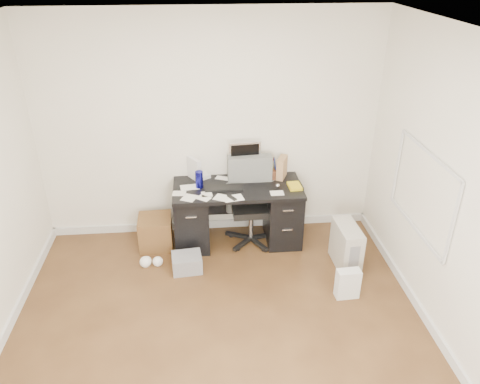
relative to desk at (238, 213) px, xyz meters
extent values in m
plane|color=#412814|center=(-0.30, -1.65, -0.40)|extent=(4.00, 4.00, 0.00)
cube|color=beige|center=(-0.30, 0.35, 0.95)|extent=(4.00, 0.02, 2.70)
cube|color=beige|center=(1.70, -1.65, 0.95)|extent=(0.02, 4.00, 2.70)
cube|color=white|center=(-0.30, -1.65, 2.30)|extent=(4.00, 4.00, 0.02)
cube|color=silver|center=(-0.30, 0.33, -0.35)|extent=(4.00, 0.03, 0.10)
cube|color=silver|center=(1.69, -1.65, -0.35)|extent=(0.03, 4.00, 0.10)
cube|color=black|center=(0.00, 0.00, 0.33)|extent=(1.50, 0.70, 0.04)
cube|color=black|center=(-0.55, 0.00, -0.04)|extent=(0.40, 0.60, 0.71)
cube|color=black|center=(0.55, 0.00, -0.04)|extent=(0.40, 0.60, 0.71)
cube|color=black|center=(0.00, 0.33, 0.06)|extent=(0.70, 0.03, 0.51)
cube|color=black|center=(-0.17, -0.04, 0.36)|extent=(0.44, 0.15, 0.02)
sphere|color=silver|center=(0.46, -0.07, 0.38)|extent=(0.07, 0.07, 0.05)
cylinder|color=navy|center=(-0.44, 0.02, 0.45)|extent=(0.10, 0.10, 0.20)
cube|color=silver|center=(-0.50, 0.25, 0.49)|extent=(0.22, 0.25, 0.27)
cube|color=#A47E4F|center=(0.55, 0.20, 0.48)|extent=(0.19, 0.25, 0.26)
cube|color=gold|center=(0.66, -0.08, 0.37)|extent=(0.16, 0.20, 0.03)
cube|color=#B2ADA1|center=(1.17, -0.60, -0.15)|extent=(0.24, 0.51, 0.50)
cube|color=silver|center=(1.04, -1.14, -0.24)|extent=(0.25, 0.18, 0.33)
cube|color=#492915|center=(-0.99, -0.02, -0.21)|extent=(0.40, 0.40, 0.39)
cube|color=slate|center=(-0.62, -0.54, -0.30)|extent=(0.35, 0.30, 0.19)
camera|label=1|loc=(-0.41, -4.83, 2.83)|focal=35.00mm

